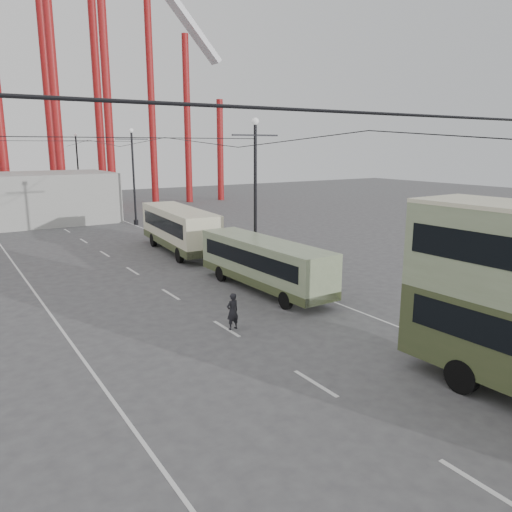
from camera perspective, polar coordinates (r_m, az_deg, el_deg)
ground at (r=15.39m, az=19.89°, el=-18.31°), size 160.00×160.00×0.00m
road_markings at (r=30.19m, az=-12.25°, el=-2.54°), size 12.52×120.00×0.01m
lamp_post_mid at (r=30.69m, az=-0.08°, el=6.86°), size 3.20×0.44×9.32m
lamp_post_far at (r=50.57m, az=-13.81°, el=8.73°), size 3.20×0.44×9.32m
lamp_post_distant at (r=71.70m, az=-19.67°, el=9.38°), size 3.20×0.44×9.32m
roller_coaster at (r=66.91m, az=-27.21°, el=24.38°), size 52.95×5.00×55.48m
single_decker_green at (r=26.85m, az=0.90°, el=-0.73°), size 2.47×9.76×2.75m
single_decker_cream at (r=37.02m, az=-8.76°, el=3.21°), size 3.55×10.52×3.21m
pedestrian at (r=21.35m, az=-2.70°, el=-6.34°), size 0.63×0.45×1.61m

